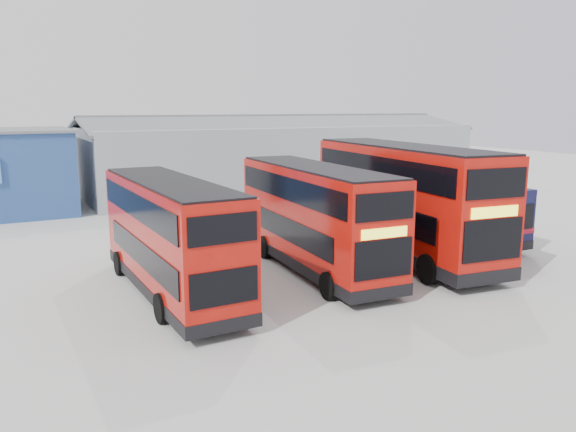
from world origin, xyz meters
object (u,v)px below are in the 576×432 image
Objects in this scene: double_decker_left at (171,239)px; double_decker_right at (402,201)px; double_decker_centre at (314,219)px; maintenance_shed at (277,156)px; single_decker_blue at (431,206)px.

double_decker_right is at bearing -178.15° from double_decker_left.
maintenance_shed is at bearing 70.79° from double_decker_centre.
maintenance_shed is at bearing -125.57° from double_decker_left.
double_decker_centre reaches higher than single_decker_blue.
double_decker_left reaches higher than single_decker_blue.
maintenance_shed reaches higher than double_decker_centre.
double_decker_centre is at bearing 20.88° from single_decker_blue.
double_decker_left is (-15.19, -22.19, -0.60)m from maintenance_shed.
single_decker_blue is (-0.75, -19.03, -1.14)m from maintenance_shed.
maintenance_shed is 23.74m from double_decker_centre.
double_decker_right is at bearing 6.38° from double_decker_centre.
single_decker_blue is at bearing 22.03° from double_decker_centre.
maintenance_shed is at bearing -89.56° from single_decker_blue.
double_decker_right is at bearing -102.37° from maintenance_shed.
double_decker_centre is (-9.29, -21.84, -0.52)m from maintenance_shed.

